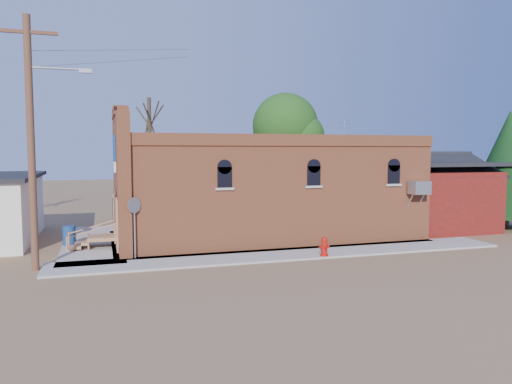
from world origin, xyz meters
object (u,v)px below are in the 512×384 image
object	(u,v)px
brick_bar	(260,190)
fire_hydrant	(324,246)
utility_pole	(33,137)
stop_sign	(134,211)
trash_barrel	(69,236)

from	to	relation	value
brick_bar	fire_hydrant	distance (m)	5.89
utility_pole	stop_sign	world-z (taller)	utility_pole
utility_pole	fire_hydrant	size ratio (longest dim) A/B	11.61
utility_pole	brick_bar	bearing A→B (deg)	23.69
fire_hydrant	stop_sign	xyz separation A→B (m)	(-7.28, 1.80, 1.48)
brick_bar	stop_sign	size ratio (longest dim) A/B	6.78
fire_hydrant	trash_barrel	size ratio (longest dim) A/B	0.90
brick_bar	utility_pole	distance (m)	10.96
trash_barrel	brick_bar	bearing A→B (deg)	0.00
brick_bar	stop_sign	world-z (taller)	brick_bar
fire_hydrant	utility_pole	bearing A→B (deg)	161.16
brick_bar	utility_pole	size ratio (longest dim) A/B	1.82
utility_pole	trash_barrel	size ratio (longest dim) A/B	10.44
brick_bar	trash_barrel	size ratio (longest dim) A/B	19.03
stop_sign	trash_barrel	bearing A→B (deg)	111.69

